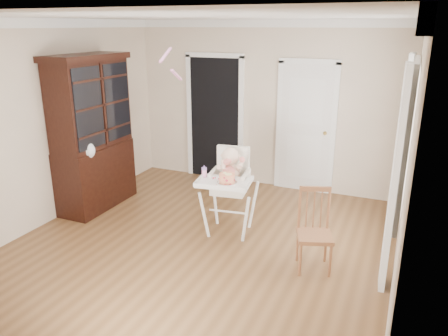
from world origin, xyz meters
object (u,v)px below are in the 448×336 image
at_px(sippy_cup, 204,172).
at_px(china_cabinet, 93,133).
at_px(high_chair, 229,181).
at_px(cake, 227,178).
at_px(dining_chair, 314,233).

bearing_deg(sippy_cup, china_cabinet, 172.18).
relative_size(high_chair, china_cabinet, 0.52).
bearing_deg(cake, dining_chair, -8.37).
distance_m(sippy_cup, china_cabinet, 1.96).
height_order(high_chair, china_cabinet, china_cabinet).
distance_m(high_chair, china_cabinet, 2.22).
bearing_deg(dining_chair, high_chair, 140.45).
bearing_deg(dining_chair, sippy_cup, 151.44).
bearing_deg(dining_chair, cake, 152.12).
distance_m(high_chair, cake, 0.32).
relative_size(high_chair, cake, 4.67).
relative_size(high_chair, sippy_cup, 7.28).
xyz_separation_m(sippy_cup, china_cabinet, (-1.92, 0.26, 0.25)).
bearing_deg(high_chair, sippy_cup, -149.52).
relative_size(high_chair, dining_chair, 1.25).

